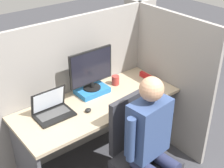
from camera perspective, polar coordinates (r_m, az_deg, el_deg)
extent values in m
cube|color=gray|center=(3.17, -6.35, -0.65)|extent=(2.08, 0.04, 1.47)
cube|color=#F4EA66|center=(3.04, -6.14, 2.91)|extent=(0.07, 0.01, 0.07)
cube|color=gray|center=(3.35, 9.29, 0.96)|extent=(0.04, 1.27, 1.47)
cube|color=tan|center=(2.93, -2.68, -3.59)|extent=(1.58, 0.64, 0.03)
cube|color=#4C4C51|center=(3.55, 7.39, -4.39)|extent=(0.03, 0.54, 0.70)
cube|color=#236BAD|center=(3.06, -3.66, -1.18)|extent=(0.31, 0.21, 0.05)
cylinder|color=black|center=(3.04, -3.68, -0.65)|extent=(0.17, 0.17, 0.01)
cylinder|color=black|center=(3.02, -3.70, -0.06)|extent=(0.04, 0.04, 0.06)
cube|color=black|center=(2.94, -3.87, 3.14)|extent=(0.47, 0.02, 0.34)
cube|color=black|center=(2.93, -3.73, 3.05)|extent=(0.44, 0.00, 0.31)
cube|color=black|center=(2.77, -10.48, -5.64)|extent=(0.33, 0.22, 0.02)
cube|color=#424242|center=(2.78, -10.67, -5.29)|extent=(0.28, 0.12, 0.00)
cube|color=black|center=(2.77, -11.55, -2.84)|extent=(0.33, 0.06, 0.22)
cube|color=silver|center=(2.77, -11.51, -2.88)|extent=(0.29, 0.05, 0.19)
ellipsoid|color=black|center=(2.78, -4.39, -4.81)|extent=(0.06, 0.05, 0.04)
cube|color=#A31919|center=(3.33, 6.17, 1.48)|extent=(0.04, 0.15, 0.05)
cone|color=orange|center=(2.89, 4.32, -3.22)|extent=(0.04, 0.11, 0.04)
cylinder|color=green|center=(2.94, 3.46, -2.68)|extent=(0.02, 0.02, 0.02)
cube|color=#2D2D33|center=(2.76, 6.25, -14.48)|extent=(0.50, 0.50, 0.07)
cube|color=#2D2D33|center=(2.72, 3.14, -6.85)|extent=(0.44, 0.09, 0.52)
cylinder|color=#282D4C|center=(2.69, 9.20, -13.50)|extent=(0.14, 0.32, 0.11)
cube|color=#334775|center=(2.50, 6.73, -8.03)|extent=(0.36, 0.23, 0.49)
sphere|color=tan|center=(2.30, 7.25, -0.91)|extent=(0.19, 0.19, 0.19)
cylinder|color=#334775|center=(2.38, 3.47, -10.15)|extent=(0.07, 0.07, 0.39)
cylinder|color=#334775|center=(2.63, 9.64, -6.09)|extent=(0.07, 0.07, 0.39)
cylinder|color=#A3332D|center=(3.18, 0.64, 0.69)|extent=(0.08, 0.08, 0.10)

